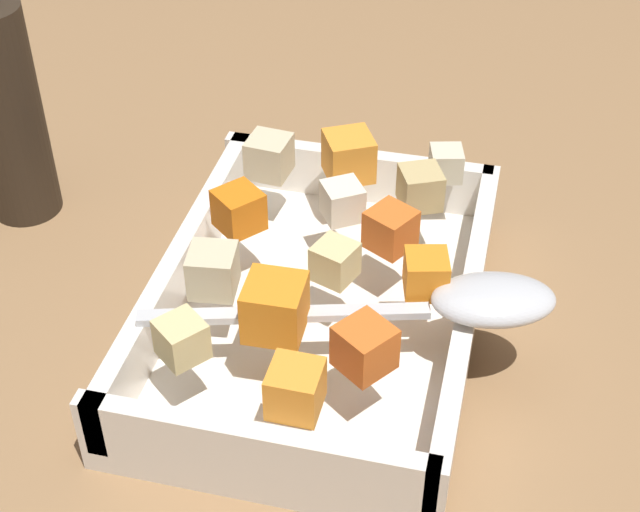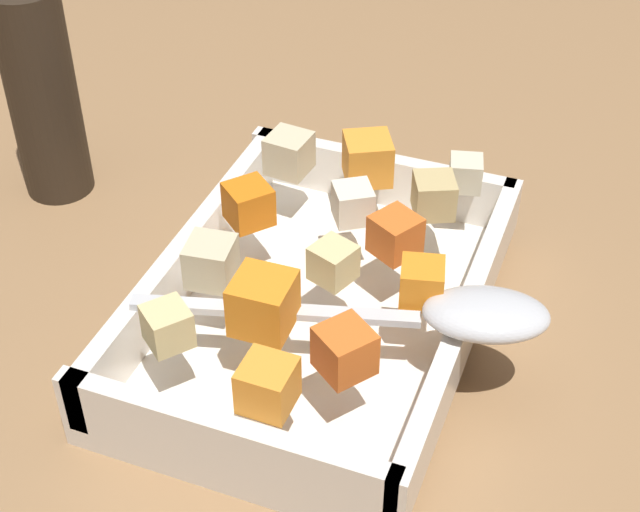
% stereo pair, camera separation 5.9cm
% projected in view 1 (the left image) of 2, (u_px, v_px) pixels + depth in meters
% --- Properties ---
extents(ground_plane, '(4.00, 4.00, 0.00)m').
position_uv_depth(ground_plane, '(312.00, 335.00, 0.63)').
color(ground_plane, '#936D47').
extents(baking_dish, '(0.28, 0.20, 0.05)m').
position_uv_depth(baking_dish, '(320.00, 312.00, 0.62)').
color(baking_dish, white).
rests_on(baking_dish, ground_plane).
extents(carrot_chunk_near_right, '(0.03, 0.03, 0.03)m').
position_uv_depth(carrot_chunk_near_right, '(275.00, 307.00, 0.55)').
color(carrot_chunk_near_right, orange).
rests_on(carrot_chunk_near_right, baking_dish).
extents(carrot_chunk_center, '(0.04, 0.04, 0.03)m').
position_uv_depth(carrot_chunk_center, '(239.00, 210.00, 0.63)').
color(carrot_chunk_center, orange).
rests_on(carrot_chunk_center, baking_dish).
extents(carrot_chunk_far_right, '(0.04, 0.04, 0.03)m').
position_uv_depth(carrot_chunk_far_right, '(391.00, 229.00, 0.61)').
color(carrot_chunk_far_right, orange).
rests_on(carrot_chunk_far_right, baking_dish).
extents(carrot_chunk_near_left, '(0.03, 0.03, 0.03)m').
position_uv_depth(carrot_chunk_near_left, '(295.00, 389.00, 0.50)').
color(carrot_chunk_near_left, orange).
rests_on(carrot_chunk_near_left, baking_dish).
extents(carrot_chunk_near_spoon, '(0.04, 0.04, 0.03)m').
position_uv_depth(carrot_chunk_near_spoon, '(365.00, 347.00, 0.53)').
color(carrot_chunk_near_spoon, orange).
rests_on(carrot_chunk_near_spoon, baking_dish).
extents(carrot_chunk_corner_ne, '(0.03, 0.03, 0.03)m').
position_uv_depth(carrot_chunk_corner_ne, '(426.00, 273.00, 0.58)').
color(carrot_chunk_corner_ne, orange).
rests_on(carrot_chunk_corner_ne, baking_dish).
extents(carrot_chunk_corner_se, '(0.04, 0.04, 0.03)m').
position_uv_depth(carrot_chunk_corner_se, '(347.00, 156.00, 0.67)').
color(carrot_chunk_corner_se, orange).
rests_on(carrot_chunk_corner_se, baking_dish).
extents(potato_chunk_corner_sw, '(0.03, 0.03, 0.03)m').
position_uv_depth(potato_chunk_corner_sw, '(269.00, 156.00, 0.67)').
color(potato_chunk_corner_sw, beige).
rests_on(potato_chunk_corner_sw, baking_dish).
extents(potato_chunk_mid_right, '(0.03, 0.03, 0.03)m').
position_uv_depth(potato_chunk_mid_right, '(213.00, 271.00, 0.58)').
color(potato_chunk_mid_right, beige).
rests_on(potato_chunk_mid_right, baking_dish).
extents(potato_chunk_back_center, '(0.04, 0.04, 0.03)m').
position_uv_depth(potato_chunk_back_center, '(420.00, 188.00, 0.65)').
color(potato_chunk_back_center, tan).
rests_on(potato_chunk_back_center, baking_dish).
extents(potato_chunk_under_handle, '(0.03, 0.03, 0.02)m').
position_uv_depth(potato_chunk_under_handle, '(335.00, 261.00, 0.59)').
color(potato_chunk_under_handle, '#E0CC89').
rests_on(potato_chunk_under_handle, baking_dish).
extents(potato_chunk_rim_edge, '(0.03, 0.03, 0.02)m').
position_uv_depth(potato_chunk_rim_edge, '(182.00, 339.00, 0.53)').
color(potato_chunk_rim_edge, '#E0CC89').
rests_on(potato_chunk_rim_edge, baking_dish).
extents(parsnip_chunk_corner_nw, '(0.03, 0.03, 0.02)m').
position_uv_depth(parsnip_chunk_corner_nw, '(342.00, 201.00, 0.64)').
color(parsnip_chunk_corner_nw, silver).
rests_on(parsnip_chunk_corner_nw, baking_dish).
extents(parsnip_chunk_far_left, '(0.03, 0.03, 0.02)m').
position_uv_depth(parsnip_chunk_far_left, '(446.00, 163.00, 0.67)').
color(parsnip_chunk_far_left, beige).
rests_on(parsnip_chunk_far_left, baking_dish).
extents(serving_spoon, '(0.09, 0.24, 0.02)m').
position_uv_depth(serving_spoon, '(470.00, 301.00, 0.56)').
color(serving_spoon, silver).
rests_on(serving_spoon, baking_dish).
extents(pepper_mill, '(0.05, 0.05, 0.19)m').
position_uv_depth(pepper_mill, '(6.00, 111.00, 0.69)').
color(pepper_mill, '#2D2319').
rests_on(pepper_mill, ground_plane).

